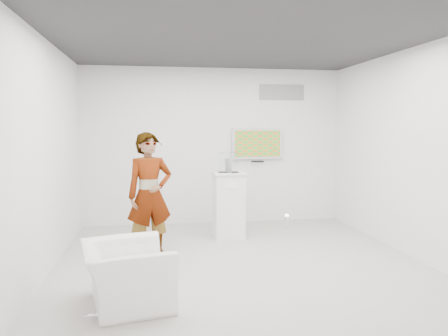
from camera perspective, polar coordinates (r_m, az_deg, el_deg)
The scene contains 10 objects.
room at distance 6.00m, azimuth 1.91°, elevation 1.84°, with size 5.01×5.01×3.00m.
tv at distance 8.57m, azimuth 4.35°, elevation 3.20°, with size 1.00×0.08×0.60m, color silver.
logo_decal at distance 8.76m, azimuth 7.56°, elevation 9.76°, with size 0.90×0.02×0.30m, color gray.
person at distance 6.34m, azimuth -9.69°, elevation -3.52°, with size 0.66×0.43×1.80m, color white.
armchair at distance 4.82m, azimuth -12.59°, elevation -13.45°, with size 1.00×0.87×0.65m, color white.
pedestal at distance 7.41m, azimuth 0.60°, elevation -4.83°, with size 0.54×0.54×1.12m, color white.
floor_uplight at distance 8.16m, azimuth 8.21°, elevation -6.98°, with size 0.17×0.17×0.27m, color white.
vitrine at distance 7.32m, azimuth 0.61°, elevation 0.76°, with size 0.33×0.33×0.33m, color white.
console at distance 7.32m, azimuth 0.60°, elevation 0.38°, with size 0.05×0.17×0.23m, color white.
wii_remote at distance 6.48m, azimuth -8.03°, elevation 3.09°, with size 0.04×0.15×0.04m, color white.
Camera 1 is at (-1.15, -5.88, 1.86)m, focal length 35.00 mm.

